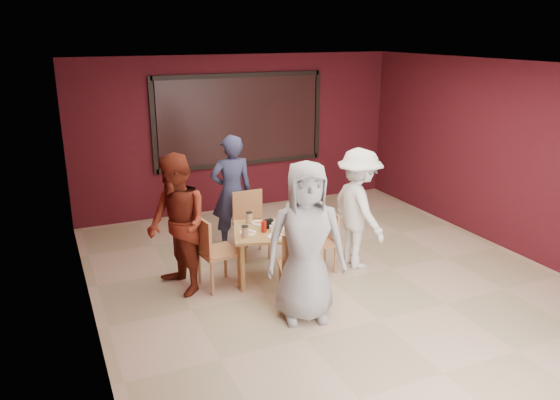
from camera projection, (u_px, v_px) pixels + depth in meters
name	position (u px, v px, depth m)	size (l,w,h in m)	color
floor	(332.00, 281.00, 7.28)	(7.00, 7.00, 0.00)	tan
window_blinds	(240.00, 120.00, 9.79)	(3.00, 0.02, 1.50)	black
dining_table	(268.00, 235.00, 7.18)	(1.11, 1.11, 0.85)	#AF8F48
chair_front	(300.00, 264.00, 6.49)	(0.57, 0.57, 0.97)	#AA6842
chair_back	(251.00, 220.00, 7.99)	(0.47, 0.47, 0.96)	#AA6842
chair_left	(212.00, 248.00, 6.94)	(0.54, 0.54, 0.97)	#AA6842
chair_right	(325.00, 238.00, 7.51)	(0.43, 0.43, 0.83)	#AA6842
diner_front	(306.00, 242.00, 6.11)	(0.91, 0.59, 1.87)	#9F9F9F
diner_back	(232.00, 193.00, 8.15)	(0.64, 0.42, 1.76)	#2F3254
diner_left	(177.00, 225.00, 6.75)	(0.87, 0.68, 1.79)	maroon
diner_right	(358.00, 209.00, 7.54)	(1.09, 0.63, 1.69)	white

